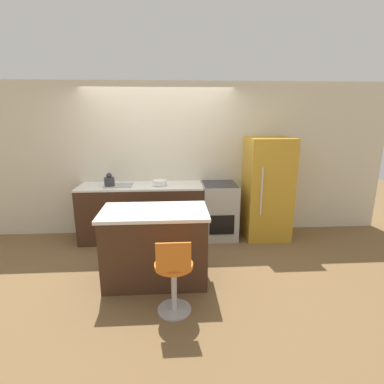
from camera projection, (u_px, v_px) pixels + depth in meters
ground_plane at (160, 246)px, 4.86m from camera, size 14.00×14.00×0.00m
wall_back at (160, 160)px, 5.18m from camera, size 8.00×0.06×2.60m
back_counter at (142, 212)px, 5.04m from camera, size 2.03×0.62×0.94m
kitchen_island at (155, 245)px, 3.77m from camera, size 1.31×0.74×0.94m
oven_range at (219, 211)px, 5.12m from camera, size 0.58×0.63×0.94m
refrigerator at (267, 189)px, 5.05m from camera, size 0.72×0.70×1.71m
stool_chair at (174, 278)px, 3.13m from camera, size 0.41×0.41×0.88m
kettle at (109, 181)px, 4.83m from camera, size 0.16×0.16×0.21m
mixing_bowl at (160, 183)px, 4.90m from camera, size 0.23×0.23×0.08m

